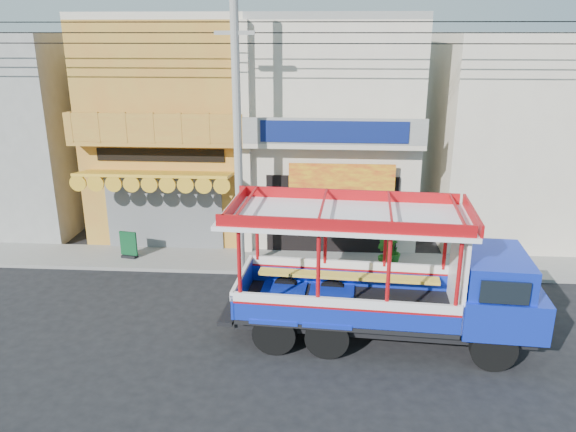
% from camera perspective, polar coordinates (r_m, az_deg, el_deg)
% --- Properties ---
extents(ground, '(90.00, 90.00, 0.00)m').
position_cam_1_polar(ground, '(15.91, -2.91, -10.48)').
color(ground, black).
rests_on(ground, ground).
extents(sidewalk, '(30.00, 2.00, 0.12)m').
position_cam_1_polar(sidewalk, '(19.47, -1.54, -4.66)').
color(sidewalk, slate).
rests_on(sidewalk, ground).
extents(shophouse_left, '(6.00, 7.50, 8.24)m').
position_cam_1_polar(shophouse_left, '(22.82, -10.84, 9.05)').
color(shophouse_left, '#BC7429').
rests_on(shophouse_left, ground).
extents(shophouse_right, '(6.00, 6.75, 8.24)m').
position_cam_1_polar(shophouse_right, '(22.09, 4.59, 9.01)').
color(shophouse_right, beige).
rests_on(shophouse_right, ground).
extents(party_pilaster, '(0.35, 0.30, 8.00)m').
position_cam_1_polar(party_pilaster, '(19.24, -4.39, 7.30)').
color(party_pilaster, beige).
rests_on(party_pilaster, ground).
extents(filler_building_left, '(6.00, 6.00, 7.60)m').
position_cam_1_polar(filler_building_left, '(25.58, -26.28, 7.78)').
color(filler_building_left, gray).
rests_on(filler_building_left, ground).
extents(filler_building_right, '(6.00, 6.00, 7.60)m').
position_cam_1_polar(filler_building_right, '(23.33, 22.18, 7.46)').
color(filler_building_right, beige).
rests_on(filler_building_right, ground).
extents(utility_pole, '(28.00, 0.26, 9.00)m').
position_cam_1_polar(utility_pole, '(17.53, -4.71, 9.64)').
color(utility_pole, gray).
rests_on(utility_pole, ground).
extents(songthaew_truck, '(7.99, 3.07, 3.66)m').
position_cam_1_polar(songthaew_truck, '(14.44, 11.74, -6.19)').
color(songthaew_truck, black).
rests_on(songthaew_truck, ground).
extents(green_sign, '(0.62, 0.37, 0.94)m').
position_cam_1_polar(green_sign, '(20.30, -15.87, -3.01)').
color(green_sign, black).
rests_on(green_sign, sidewalk).
extents(potted_plant_b, '(0.69, 0.75, 1.09)m').
position_cam_1_polar(potted_plant_b, '(18.76, 9.76, -3.85)').
color(potted_plant_b, '#20601B').
rests_on(potted_plant_b, sidewalk).
extents(potted_plant_c, '(0.52, 0.52, 0.92)m').
position_cam_1_polar(potted_plant_c, '(19.32, 10.62, -3.51)').
color(potted_plant_c, '#20601B').
rests_on(potted_plant_c, sidewalk).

